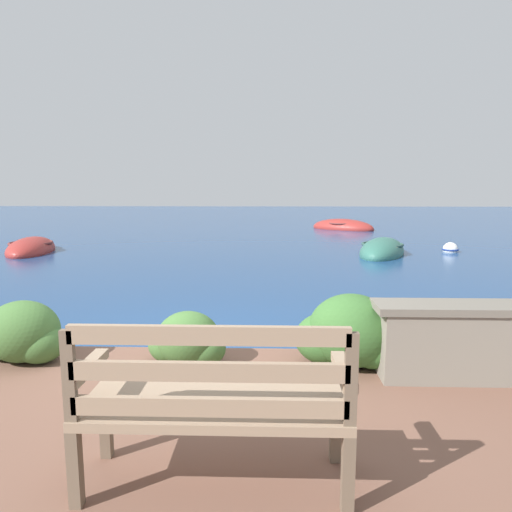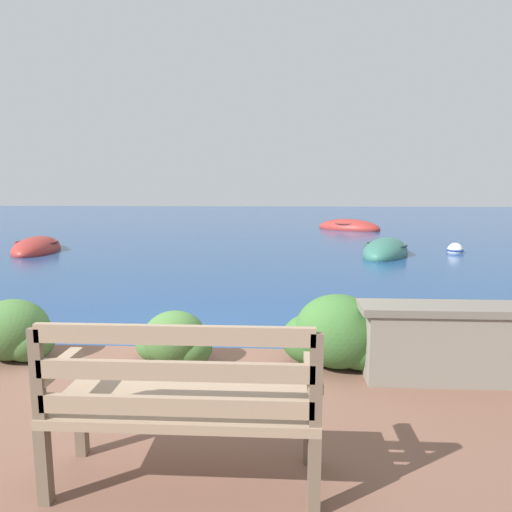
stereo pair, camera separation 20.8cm
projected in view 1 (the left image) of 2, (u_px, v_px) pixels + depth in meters
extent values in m
plane|color=navy|center=(193.00, 369.00, 4.50)|extent=(80.00, 80.00, 0.00)
cube|color=brown|center=(106.00, 424.00, 2.63)|extent=(0.06, 0.06, 0.40)
cube|color=brown|center=(335.00, 428.00, 2.59)|extent=(0.06, 0.06, 0.40)
cube|color=brown|center=(75.00, 468.00, 2.22)|extent=(0.06, 0.06, 0.40)
cube|color=brown|center=(348.00, 474.00, 2.18)|extent=(0.06, 0.06, 0.40)
cube|color=gray|center=(215.00, 407.00, 2.37)|extent=(1.38, 0.48, 0.05)
cube|color=gray|center=(209.00, 407.00, 2.15)|extent=(1.31, 0.04, 0.09)
cube|color=gray|center=(209.00, 372.00, 2.12)|extent=(1.31, 0.04, 0.09)
cube|color=gray|center=(208.00, 335.00, 2.10)|extent=(1.31, 0.04, 0.09)
cube|color=brown|center=(69.00, 376.00, 2.15)|extent=(0.06, 0.04, 0.45)
cube|color=brown|center=(351.00, 379.00, 2.11)|extent=(0.06, 0.04, 0.45)
cube|color=gray|center=(87.00, 368.00, 2.36)|extent=(0.07, 0.43, 0.05)
cube|color=gray|center=(343.00, 371.00, 2.32)|extent=(0.07, 0.43, 0.05)
ellipsoid|color=#426B33|center=(23.00, 331.00, 4.09)|extent=(0.65, 0.59, 0.55)
ellipsoid|color=#426B33|center=(7.00, 338.00, 4.16)|extent=(0.49, 0.44, 0.39)
ellipsoid|color=#426B33|center=(39.00, 343.00, 4.07)|extent=(0.46, 0.41, 0.36)
ellipsoid|color=#426B33|center=(188.00, 338.00, 4.02)|extent=(0.56, 0.51, 0.48)
ellipsoid|color=#426B33|center=(172.00, 344.00, 4.08)|extent=(0.42, 0.38, 0.34)
ellipsoid|color=#426B33|center=(204.00, 349.00, 4.00)|extent=(0.39, 0.35, 0.31)
ellipsoid|color=#38662D|center=(351.00, 330.00, 3.98)|extent=(0.75, 0.68, 0.64)
ellipsoid|color=#38662D|center=(326.00, 338.00, 4.05)|extent=(0.57, 0.51, 0.45)
ellipsoid|color=#38662D|center=(373.00, 344.00, 3.95)|extent=(0.53, 0.48, 0.41)
ellipsoid|color=#2D5628|center=(504.00, 337.00, 3.94)|extent=(0.66, 0.59, 0.56)
ellipsoid|color=#2D5628|center=(479.00, 344.00, 4.00)|extent=(0.49, 0.44, 0.39)
ellipsoid|color=#336B5B|center=(382.00, 252.00, 12.21)|extent=(2.00, 2.80, 0.79)
torus|color=#304F46|center=(382.00, 244.00, 12.17)|extent=(1.44, 1.44, 0.07)
cube|color=#846647|center=(380.00, 247.00, 11.83)|extent=(0.85, 0.45, 0.04)
cube|color=#846647|center=(384.00, 244.00, 12.47)|extent=(0.85, 0.45, 0.04)
ellipsoid|color=#9E2D28|center=(31.00, 250.00, 12.73)|extent=(1.78, 2.90, 0.71)
torus|color=brown|center=(31.00, 243.00, 12.70)|extent=(1.40, 1.40, 0.07)
cube|color=#846647|center=(27.00, 246.00, 12.31)|extent=(0.91, 0.35, 0.04)
cube|color=#846647|center=(34.00, 243.00, 13.03)|extent=(0.91, 0.35, 0.04)
ellipsoid|color=#9E2D28|center=(343.00, 228.00, 19.68)|extent=(3.03, 2.72, 0.78)
torus|color=brown|center=(343.00, 223.00, 19.65)|extent=(1.79, 1.79, 0.07)
cube|color=#846647|center=(334.00, 223.00, 19.91)|extent=(0.71, 0.88, 0.04)
cube|color=#846647|center=(350.00, 224.00, 19.43)|extent=(0.71, 0.88, 0.04)
sphere|color=white|center=(450.00, 250.00, 12.68)|extent=(0.41, 0.41, 0.41)
torus|color=navy|center=(450.00, 250.00, 12.68)|extent=(0.45, 0.45, 0.05)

